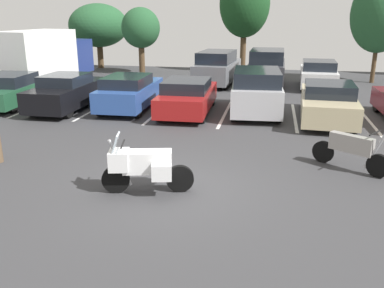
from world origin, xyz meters
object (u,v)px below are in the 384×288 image
(car_silver, at_px, (256,91))
(car_far_grey, at_px, (217,68))
(car_green, at_px, (12,90))
(car_far_charcoal, at_px, (267,68))
(motorcycle_second, at_px, (351,150))
(box_truck, at_px, (46,55))
(car_black, at_px, (68,92))
(car_champagne, at_px, (328,102))
(car_blue, at_px, (130,92))
(car_far_white, at_px, (318,74))
(car_red, at_px, (188,96))
(motorcycle_touring, at_px, (143,165))

(car_silver, distance_m, car_far_grey, 7.34)
(car_green, distance_m, car_far_charcoal, 13.04)
(motorcycle_second, distance_m, box_truck, 18.98)
(car_far_charcoal, bearing_deg, car_far_grey, 174.85)
(car_black, xyz_separation_m, box_truck, (-4.42, 6.16, 0.85))
(car_green, xyz_separation_m, car_champagne, (13.50, -0.28, 0.04))
(car_blue, bearing_deg, box_truck, 141.01)
(car_blue, bearing_deg, car_champagne, -3.01)
(motorcycle_second, relative_size, car_far_white, 0.42)
(car_green, bearing_deg, car_blue, 1.53)
(car_blue, xyz_separation_m, box_truck, (-7.04, 5.70, 0.84))
(motorcycle_second, relative_size, car_silver, 0.41)
(car_red, distance_m, box_truck, 11.33)
(car_green, bearing_deg, box_truck, 105.23)
(car_blue, distance_m, car_far_charcoal, 8.80)
(car_blue, height_order, car_red, car_blue)
(car_silver, bearing_deg, box_truck, 155.81)
(motorcycle_second, height_order, box_truck, box_truck)
(box_truck, bearing_deg, car_red, -31.79)
(car_silver, relative_size, box_truck, 0.68)
(car_black, xyz_separation_m, car_far_white, (10.98, 7.40, 0.01))
(car_green, xyz_separation_m, car_far_charcoal, (11.03, 6.94, 0.33))
(car_blue, height_order, car_far_grey, car_far_grey)
(car_green, relative_size, car_far_white, 1.14)
(car_champagne, distance_m, car_far_grey, 9.13)
(motorcycle_touring, relative_size, car_far_white, 0.49)
(car_red, distance_m, car_far_white, 9.24)
(car_blue, height_order, car_champagne, car_blue)
(car_blue, distance_m, car_far_white, 10.87)
(motorcycle_second, height_order, car_champagne, car_champagne)
(car_far_charcoal, bearing_deg, motorcycle_second, -78.79)
(motorcycle_second, relative_size, box_truck, 0.28)
(car_black, distance_m, car_silver, 7.97)
(car_far_grey, height_order, box_truck, box_truck)
(car_black, height_order, car_red, car_black)
(motorcycle_second, distance_m, car_green, 14.64)
(car_red, distance_m, car_champagne, 5.49)
(motorcycle_second, bearing_deg, car_champagne, 90.20)
(motorcycle_second, height_order, car_silver, car_silver)
(car_red, bearing_deg, motorcycle_touring, -85.65)
(car_black, height_order, car_far_grey, car_far_grey)
(car_champagne, height_order, car_far_white, car_far_white)
(motorcycle_touring, distance_m, car_champagne, 9.17)
(car_blue, distance_m, car_far_grey, 7.58)
(car_green, xyz_separation_m, car_black, (2.83, -0.32, 0.05))
(car_green, distance_m, car_blue, 5.45)
(motorcycle_second, bearing_deg, car_black, 153.68)
(motorcycle_touring, xyz_separation_m, car_far_white, (5.19, 15.13, 0.07))
(car_red, relative_size, car_far_white, 1.09)
(car_far_grey, relative_size, car_far_white, 1.14)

